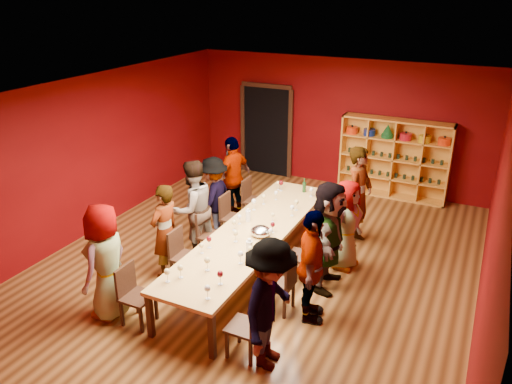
# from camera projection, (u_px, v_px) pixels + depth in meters

# --- Properties ---
(room_shell) EXTENTS (7.10, 9.10, 3.04)m
(room_shell) POSITION_uv_depth(u_px,v_px,m) (253.00, 189.00, 7.93)
(room_shell) COLOR #593417
(room_shell) RESTS_ON ground
(tasting_table) EXTENTS (1.10, 4.50, 0.75)m
(tasting_table) POSITION_uv_depth(u_px,v_px,m) (253.00, 233.00, 8.24)
(tasting_table) COLOR tan
(tasting_table) RESTS_ON ground
(doorway) EXTENTS (1.40, 0.17, 2.30)m
(doorway) POSITION_uv_depth(u_px,v_px,m) (267.00, 130.00, 12.48)
(doorway) COLOR black
(doorway) RESTS_ON ground
(shelving_unit) EXTENTS (2.40, 0.40, 1.80)m
(shelving_unit) POSITION_uv_depth(u_px,v_px,m) (394.00, 155.00, 11.15)
(shelving_unit) COLOR gold
(shelving_unit) RESTS_ON ground
(chair_person_left_0) EXTENTS (0.42, 0.42, 0.89)m
(chair_person_left_0) POSITION_uv_depth(u_px,v_px,m) (133.00, 292.00, 7.04)
(chair_person_left_0) COLOR black
(chair_person_left_0) RESTS_ON ground
(person_left_0) EXTENTS (0.55, 0.89, 1.74)m
(person_left_0) POSITION_uv_depth(u_px,v_px,m) (106.00, 262.00, 7.07)
(person_left_0) COLOR #5177A7
(person_left_0) RESTS_ON ground
(chair_person_left_1) EXTENTS (0.42, 0.42, 0.89)m
(chair_person_left_1) POSITION_uv_depth(u_px,v_px,m) (182.00, 253.00, 8.06)
(chair_person_left_1) COLOR black
(chair_person_left_1) RESTS_ON ground
(person_left_1) EXTENTS (0.50, 0.64, 1.62)m
(person_left_1) POSITION_uv_depth(u_px,v_px,m) (165.00, 232.00, 8.06)
(person_left_1) COLOR #504F55
(person_left_1) RESTS_ON ground
(chair_person_left_2) EXTENTS (0.42, 0.42, 0.89)m
(chair_person_left_2) POSITION_uv_depth(u_px,v_px,m) (208.00, 232.00, 8.74)
(chair_person_left_2) COLOR black
(chair_person_left_2) RESTS_ON ground
(person_left_2) EXTENTS (0.76, 0.97, 1.77)m
(person_left_2) POSITION_uv_depth(u_px,v_px,m) (193.00, 209.00, 8.71)
(person_left_2) COLOR #161A3C
(person_left_2) RESTS_ON ground
(chair_person_left_3) EXTENTS (0.42, 0.42, 0.89)m
(chair_person_left_3) POSITION_uv_depth(u_px,v_px,m) (230.00, 214.00, 9.40)
(chair_person_left_3) COLOR black
(chair_person_left_3) RESTS_ON ground
(person_left_3) EXTENTS (0.50, 1.05, 1.57)m
(person_left_3) POSITION_uv_depth(u_px,v_px,m) (214.00, 197.00, 9.43)
(person_left_3) COLOR #5881B5
(person_left_3) RESTS_ON ground
(chair_person_left_4) EXTENTS (0.42, 0.42, 0.89)m
(chair_person_left_4) POSITION_uv_depth(u_px,v_px,m) (251.00, 197.00, 10.15)
(chair_person_left_4) COLOR black
(chair_person_left_4) RESTS_ON ground
(person_left_4) EXTENTS (0.62, 1.07, 1.72)m
(person_left_4) POSITION_uv_depth(u_px,v_px,m) (233.00, 177.00, 10.18)
(person_left_4) COLOR #5983B8
(person_left_4) RESTS_ON ground
(chair_person_right_0) EXTENTS (0.42, 0.42, 0.89)m
(chair_person_right_0) POSITION_uv_depth(u_px,v_px,m) (250.00, 324.00, 6.36)
(chair_person_right_0) COLOR black
(chair_person_right_0) RESTS_ON ground
(person_right_0) EXTENTS (0.54, 1.17, 1.76)m
(person_right_0) POSITION_uv_depth(u_px,v_px,m) (270.00, 305.00, 6.10)
(person_right_0) COLOR pink
(person_right_0) RESTS_ON ground
(chair_person_right_1) EXTENTS (0.42, 0.42, 0.89)m
(chair_person_right_1) POSITION_uv_depth(u_px,v_px,m) (284.00, 282.00, 7.27)
(chair_person_right_1) COLOR black
(chair_person_right_1) RESTS_ON ground
(person_right_1) EXTENTS (0.73, 1.10, 1.72)m
(person_right_1) POSITION_uv_depth(u_px,v_px,m) (311.00, 267.00, 6.96)
(person_right_1) COLOR #525257
(person_right_1) RESTS_ON ground
(chair_person_right_2) EXTENTS (0.42, 0.42, 0.89)m
(chair_person_right_2) POSITION_uv_depth(u_px,v_px,m) (306.00, 254.00, 8.03)
(chair_person_right_2) COLOR black
(chair_person_right_2) RESTS_ON ground
(person_right_2) EXTENTS (0.58, 1.69, 1.80)m
(person_right_2) POSITION_uv_depth(u_px,v_px,m) (329.00, 236.00, 7.73)
(person_right_2) COLOR silver
(person_right_2) RESTS_ON ground
(chair_person_right_3) EXTENTS (0.42, 0.42, 0.89)m
(chair_person_right_3) POSITION_uv_depth(u_px,v_px,m) (321.00, 235.00, 8.63)
(chair_person_right_3) COLOR black
(chair_person_right_3) RESTS_ON ground
(person_right_3) EXTENTS (0.56, 0.83, 1.57)m
(person_right_3) POSITION_uv_depth(u_px,v_px,m) (346.00, 225.00, 8.34)
(person_right_3) COLOR #49494E
(person_right_3) RESTS_ON ground
(chair_person_right_4) EXTENTS (0.42, 0.42, 0.89)m
(chair_person_right_4) POSITION_uv_depth(u_px,v_px,m) (338.00, 214.00, 9.42)
(chair_person_right_4) COLOR black
(chair_person_right_4) RESTS_ON ground
(person_right_4) EXTENTS (0.59, 0.75, 1.87)m
(person_right_4) POSITION_uv_depth(u_px,v_px,m) (358.00, 196.00, 9.10)
(person_right_4) COLOR white
(person_right_4) RESTS_ON ground
(wine_glass_0) EXTENTS (0.07, 0.07, 0.18)m
(wine_glass_0) POSITION_uv_depth(u_px,v_px,m) (311.00, 190.00, 9.49)
(wine_glass_0) COLOR white
(wine_glass_0) RESTS_ON tasting_table
(wine_glass_1) EXTENTS (0.09, 0.09, 0.22)m
(wine_glass_1) POSITION_uv_depth(u_px,v_px,m) (207.00, 261.00, 7.02)
(wine_glass_1) COLOR white
(wine_glass_1) RESTS_ON tasting_table
(wine_glass_2) EXTENTS (0.08, 0.08, 0.20)m
(wine_glass_2) POSITION_uv_depth(u_px,v_px,m) (209.00, 240.00, 7.63)
(wine_glass_2) COLOR white
(wine_glass_2) RESTS_ON tasting_table
(wine_glass_3) EXTENTS (0.09, 0.09, 0.22)m
(wine_glass_3) POSITION_uv_depth(u_px,v_px,m) (254.00, 202.00, 8.92)
(wine_glass_3) COLOR white
(wine_glass_3) RESTS_ON tasting_table
(wine_glass_4) EXTENTS (0.09, 0.09, 0.21)m
(wine_glass_4) POSITION_uv_depth(u_px,v_px,m) (220.00, 275.00, 6.69)
(wine_glass_4) COLOR white
(wine_glass_4) RESTS_ON tasting_table
(wine_glass_5) EXTENTS (0.08, 0.08, 0.20)m
(wine_glass_5) POSITION_uv_depth(u_px,v_px,m) (292.00, 208.00, 8.69)
(wine_glass_5) COLOR white
(wine_glass_5) RESTS_ON tasting_table
(wine_glass_6) EXTENTS (0.07, 0.07, 0.18)m
(wine_glass_6) POSITION_uv_depth(u_px,v_px,m) (271.00, 231.00, 7.92)
(wine_glass_6) COLOR white
(wine_glass_6) RESTS_ON tasting_table
(wine_glass_7) EXTENTS (0.07, 0.07, 0.18)m
(wine_glass_7) POSITION_uv_depth(u_px,v_px,m) (276.00, 193.00, 9.35)
(wine_glass_7) COLOR white
(wine_glass_7) RESTS_ON tasting_table
(wine_glass_8) EXTENTS (0.08, 0.08, 0.19)m
(wine_glass_8) POSITION_uv_depth(u_px,v_px,m) (273.00, 225.00, 8.11)
(wine_glass_8) COLOR white
(wine_glass_8) RESTS_ON tasting_table
(wine_glass_9) EXTENTS (0.07, 0.07, 0.18)m
(wine_glass_9) POSITION_uv_depth(u_px,v_px,m) (273.00, 215.00, 8.47)
(wine_glass_9) COLOR white
(wine_glass_9) RESTS_ON tasting_table
(wine_glass_10) EXTENTS (0.08, 0.08, 0.20)m
(wine_glass_10) POSITION_uv_depth(u_px,v_px,m) (264.00, 197.00, 9.15)
(wine_glass_10) COLOR white
(wine_glass_10) RESTS_ON tasting_table
(wine_glass_11) EXTENTS (0.08, 0.08, 0.19)m
(wine_glass_11) POSITION_uv_depth(u_px,v_px,m) (234.00, 223.00, 8.18)
(wine_glass_11) COLOR white
(wine_glass_11) RESTS_ON tasting_table
(wine_glass_12) EXTENTS (0.07, 0.07, 0.18)m
(wine_glass_12) POSITION_uv_depth(u_px,v_px,m) (202.00, 246.00, 7.48)
(wine_glass_12) COLOR white
(wine_glass_12) RESTS_ON tasting_table
(wine_glass_13) EXTENTS (0.08, 0.08, 0.21)m
(wine_glass_13) POSITION_uv_depth(u_px,v_px,m) (240.00, 254.00, 7.19)
(wine_glass_13) COLOR white
(wine_glass_13) RESTS_ON tasting_table
(wine_glass_14) EXTENTS (0.08, 0.08, 0.21)m
(wine_glass_14) POSITION_uv_depth(u_px,v_px,m) (180.00, 268.00, 6.85)
(wine_glass_14) COLOR white
(wine_glass_14) RESTS_ON tasting_table
(wine_glass_15) EXTENTS (0.08, 0.08, 0.20)m
(wine_glass_15) POSITION_uv_depth(u_px,v_px,m) (236.00, 233.00, 7.81)
(wine_glass_15) COLOR white
(wine_glass_15) RESTS_ON tasting_table
(wine_glass_16) EXTENTS (0.08, 0.08, 0.21)m
(wine_glass_16) POSITION_uv_depth(u_px,v_px,m) (207.00, 289.00, 6.38)
(wine_glass_16) COLOR white
(wine_glass_16) RESTS_ON tasting_table
(wine_glass_17) EXTENTS (0.08, 0.08, 0.21)m
(wine_glass_17) POSITION_uv_depth(u_px,v_px,m) (296.00, 203.00, 8.91)
(wine_glass_17) COLOR white
(wine_glass_17) RESTS_ON tasting_table
(wine_glass_18) EXTENTS (0.07, 0.07, 0.18)m
(wine_glass_18) POSITION_uv_depth(u_px,v_px,m) (239.00, 217.00, 8.40)
(wine_glass_18) COLOR white
(wine_glass_18) RESTS_ON tasting_table
(wine_glass_19) EXTENTS (0.09, 0.09, 0.22)m
(wine_glass_19) POSITION_uv_depth(u_px,v_px,m) (281.00, 183.00, 9.75)
(wine_glass_19) COLOR white
(wine_glass_19) RESTS_ON tasting_table
(wine_glass_20) EXTENTS (0.07, 0.07, 0.18)m
(wine_glass_20) POSITION_uv_depth(u_px,v_px,m) (278.00, 184.00, 9.81)
(wine_glass_20) COLOR white
(wine_glass_20) RESTS_ON tasting_table
(wine_glass_21) EXTENTS (0.07, 0.07, 0.18)m
(wine_glass_21) POSITION_uv_depth(u_px,v_px,m) (311.00, 190.00, 9.52)
(wine_glass_21) COLOR white
(wine_glass_21) RESTS_ON tasting_table
(wine_glass_22) EXTENTS (0.08, 0.08, 0.21)m
(wine_glass_22) POSITION_uv_depth(u_px,v_px,m) (250.00, 249.00, 7.33)
(wine_glass_22) COLOR white
(wine_glass_22) RESTS_ON tasting_table
(wine_glass_23) EXTENTS (0.08, 0.08, 0.21)m
(wine_glass_23) POSITION_uv_depth(u_px,v_px,m) (167.00, 272.00, 6.75)
(wine_glass_23) COLOR white
(wine_glass_23) RESTS_ON tasting_table
(spittoon_bowl) EXTENTS (0.33, 0.33, 0.18)m
(spittoon_bowl) POSITION_uv_depth(u_px,v_px,m) (261.00, 231.00, 8.03)
(spittoon_bowl) COLOR silver
(spittoon_bowl) RESTS_ON tasting_table
(carafe_a) EXTENTS (0.10, 0.10, 0.23)m
(carafe_a) POSITION_uv_depth(u_px,v_px,m) (248.00, 216.00, 8.52)
(carafe_a) COLOR white
(carafe_a) RESTS_ON tasting_table
(carafe_b) EXTENTS (0.11, 0.11, 0.26)m
(carafe_b) POSITION_uv_depth(u_px,v_px,m) (249.00, 247.00, 7.46)
(carafe_b) COLOR white
(carafe_b) RESTS_ON tasting_table
(wine_bottle) EXTENTS (0.09, 0.09, 0.28)m
(wine_bottle) POSITION_uv_depth(u_px,v_px,m) (304.00, 187.00, 9.72)
(wine_bottle) COLOR #153B1A
(wine_bottle) RESTS_ON tasting_table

